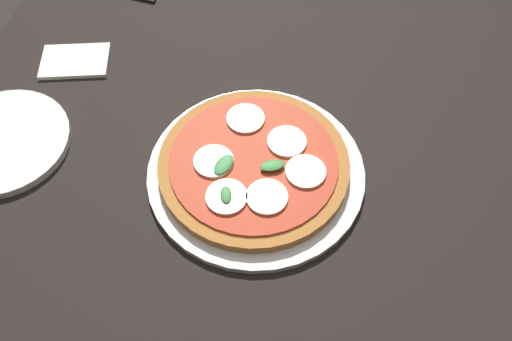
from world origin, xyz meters
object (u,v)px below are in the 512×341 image
(pizza, at_px, (254,164))
(plate_white, at_px, (3,141))
(serving_tray, at_px, (256,172))
(dining_table, at_px, (253,191))
(napkin, at_px, (75,61))

(pizza, bearing_deg, plate_white, 5.68)
(plate_white, bearing_deg, serving_tray, -174.73)
(serving_tray, height_order, plate_white, plate_white)
(pizza, bearing_deg, serving_tray, 148.20)
(dining_table, xyz_separation_m, pizza, (-0.01, 0.02, 0.12))
(dining_table, height_order, napkin, napkin)
(dining_table, height_order, plate_white, plate_white)
(plate_white, xyz_separation_m, napkin, (-0.04, -0.22, -0.00))
(serving_tray, distance_m, plate_white, 0.45)
(serving_tray, bearing_deg, plate_white, 5.27)
(pizza, height_order, plate_white, pizza)
(dining_table, bearing_deg, plate_white, 8.63)
(napkin, bearing_deg, pizza, 156.78)
(dining_table, height_order, pizza, pizza)
(pizza, bearing_deg, dining_table, -71.86)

